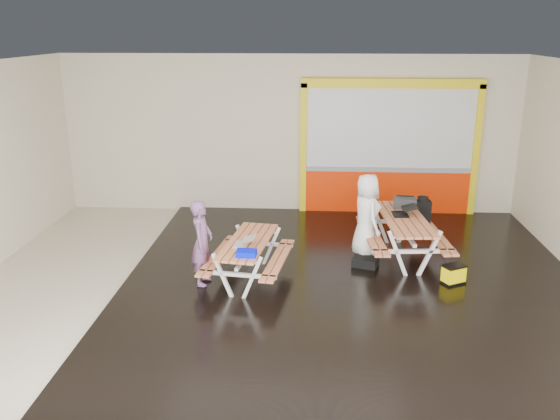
# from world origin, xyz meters

# --- Properties ---
(room) EXTENTS (10.02, 8.02, 3.52)m
(room) POSITION_xyz_m (0.00, 0.00, 1.75)
(room) COLOR beige
(room) RESTS_ON ground
(deck) EXTENTS (7.50, 7.98, 0.05)m
(deck) POSITION_xyz_m (1.25, 0.00, 0.03)
(deck) COLOR black
(deck) RESTS_ON room
(kiosk) EXTENTS (3.88, 0.16, 3.00)m
(kiosk) POSITION_xyz_m (2.20, 3.93, 1.44)
(kiosk) COLOR #ED2D02
(kiosk) RESTS_ON room
(picnic_table_left) EXTENTS (1.46, 1.95, 0.72)m
(picnic_table_left) POSITION_xyz_m (-0.47, 0.07, 0.56)
(picnic_table_left) COLOR #D78053
(picnic_table_left) RESTS_ON deck
(picnic_table_right) EXTENTS (1.56, 2.16, 0.82)m
(picnic_table_right) POSITION_xyz_m (2.19, 1.18, 0.63)
(picnic_table_right) COLOR #D78053
(picnic_table_right) RESTS_ON deck
(person_left) EXTENTS (0.37, 0.53, 1.40)m
(person_left) POSITION_xyz_m (-1.19, -0.14, 0.76)
(person_left) COLOR #6D4770
(person_left) RESTS_ON deck
(person_right) EXTENTS (0.68, 0.85, 1.50)m
(person_right) POSITION_xyz_m (1.52, 1.14, 0.85)
(person_right) COLOR white
(person_right) RESTS_ON deck
(laptop_left) EXTENTS (0.37, 0.34, 0.15)m
(laptop_left) POSITION_xyz_m (-0.51, -0.12, 0.77)
(laptop_left) COLOR silver
(laptop_left) RESTS_ON picnic_table_left
(laptop_right) EXTENTS (0.43, 0.39, 0.18)m
(laptop_right) POSITION_xyz_m (2.20, 1.32, 0.88)
(laptop_right) COLOR black
(laptop_right) RESTS_ON picnic_table_right
(blue_pouch) EXTENTS (0.31, 0.22, 0.09)m
(blue_pouch) POSITION_xyz_m (-0.42, -0.57, 0.77)
(blue_pouch) COLOR #000DED
(blue_pouch) RESTS_ON picnic_table_left
(toolbox) EXTENTS (0.44, 0.26, 0.24)m
(toolbox) POSITION_xyz_m (2.28, 1.75, 0.91)
(toolbox) COLOR black
(toolbox) RESTS_ON picnic_table_right
(backpack) EXTENTS (0.31, 0.21, 0.51)m
(backpack) POSITION_xyz_m (2.63, 1.87, 0.74)
(backpack) COLOR black
(backpack) RESTS_ON picnic_table_right
(dark_case) EXTENTS (0.50, 0.43, 0.16)m
(dark_case) POSITION_xyz_m (1.51, 0.75, 0.13)
(dark_case) COLOR black
(dark_case) RESTS_ON deck
(fluke_bag) EXTENTS (0.43, 0.38, 0.31)m
(fluke_bag) POSITION_xyz_m (2.88, 0.13, 0.20)
(fluke_bag) COLOR black
(fluke_bag) RESTS_ON deck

